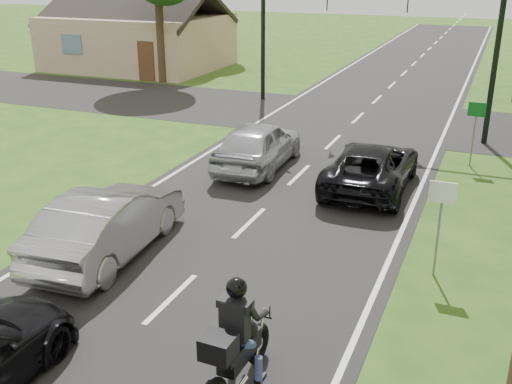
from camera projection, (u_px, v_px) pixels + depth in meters
ground at (171, 299)px, 11.88m from camera, size 140.00×140.00×0.00m
road at (317, 157)px, 20.52m from camera, size 8.00×100.00×0.01m
cross_road at (358, 118)px, 25.70m from camera, size 60.00×7.00×0.01m
motorcycle_rider at (235, 350)px, 9.01m from camera, size 0.66×2.32×2.00m
dark_suv at (372, 166)px, 17.49m from camera, size 2.28×4.85×1.34m
silver_sedan at (108, 223)px, 13.44m from camera, size 2.01×4.81×1.54m
silver_suv at (258, 144)px, 19.21m from camera, size 2.00×4.63×1.56m
traffic_signal at (444, 26)px, 21.31m from camera, size 6.38×0.44×6.00m
signal_pole_far at (263, 36)px, 28.20m from camera, size 0.20×0.20×6.00m
sign_white at (441, 206)px, 12.22m from camera, size 0.55×0.07×2.12m
sign_green at (476, 119)px, 19.06m from camera, size 0.55×0.07×2.12m
house at (139, 39)px, 37.65m from camera, size 10.20×8.00×4.84m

